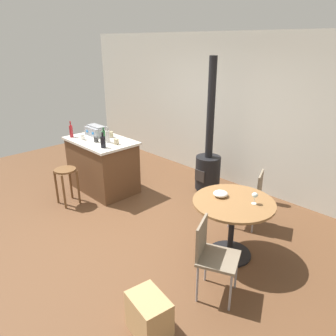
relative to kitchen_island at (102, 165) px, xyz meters
The scene contains 20 objects.
ground_plane 1.46m from the kitchen_island, 20.11° to the right, with size 8.80×8.80×0.00m, color brown.
back_wall 2.53m from the kitchen_island, 56.78° to the left, with size 8.00×0.10×2.70m, color beige.
kitchen_island is the anchor object (origin of this frame).
wooden_stool 0.75m from the kitchen_island, 85.02° to the right, with size 0.34×0.34×0.62m.
dining_table 2.77m from the kitchen_island, ahead, with size 0.99×0.99×0.76m.
folding_chair_near 3.09m from the kitchen_island, 12.50° to the right, with size 0.53×0.53×0.87m.
folding_chair_far 2.67m from the kitchen_island, 17.49° to the left, with size 0.52×0.52×0.85m.
wood_stove 1.89m from the kitchen_island, 42.80° to the left, with size 0.44×0.45×2.33m.
toolbox 0.64m from the kitchen_island, 158.34° to the left, with size 0.39×0.28×0.18m.
bottle_0 0.73m from the kitchen_island, 27.19° to the right, with size 0.08×0.08×0.25m.
bottle_1 0.61m from the kitchen_island, ahead, with size 0.07×0.07×0.28m.
bottle_2 0.81m from the kitchen_island, 151.46° to the right, with size 0.06×0.06×0.29m.
bottle_3 0.56m from the kitchen_island, 23.77° to the left, with size 0.07×0.07×0.23m.
cup_0 0.56m from the kitchen_island, 87.09° to the left, with size 0.12×0.08×0.10m.
cup_1 0.66m from the kitchen_island, ahead, with size 0.12×0.08×0.10m.
cup_2 0.60m from the kitchen_island, 135.52° to the right, with size 0.11×0.07×0.09m.
cup_3 0.53m from the kitchen_island, 62.45° to the right, with size 0.11×0.08×0.09m.
wine_glass 3.00m from the kitchen_island, ahead, with size 0.07×0.07×0.14m.
serving_bowl 2.60m from the kitchen_island, ahead, with size 0.18×0.18×0.07m, color white.
cardboard_box 3.30m from the kitchen_island, 26.62° to the right, with size 0.41×0.29×0.41m, color tan.
Camera 1 is at (3.35, -2.42, 2.55)m, focal length 34.13 mm.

